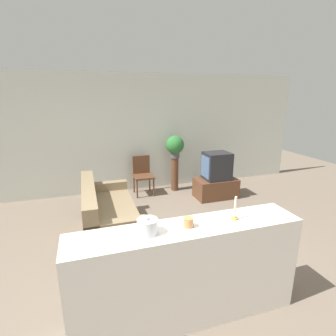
% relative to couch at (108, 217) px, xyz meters
% --- Properties ---
extents(ground_plane, '(14.00, 14.00, 0.00)m').
position_rel_couch_xyz_m(ground_plane, '(0.60, -1.41, -0.31)').
color(ground_plane, '#756656').
extents(wall_back, '(9.00, 0.06, 2.70)m').
position_rel_couch_xyz_m(wall_back, '(0.60, 2.02, 1.04)').
color(wall_back, silver).
rests_on(wall_back, ground_plane).
extents(couch, '(0.81, 1.79, 0.86)m').
position_rel_couch_xyz_m(couch, '(0.00, 0.00, 0.00)').
color(couch, '#847051').
rests_on(couch, ground_plane).
extents(tv_stand, '(0.91, 0.53, 0.43)m').
position_rel_couch_xyz_m(tv_stand, '(2.44, 0.91, -0.10)').
color(tv_stand, brown).
rests_on(tv_stand, ground_plane).
extents(television, '(0.56, 0.47, 0.59)m').
position_rel_couch_xyz_m(television, '(2.44, 0.91, 0.42)').
color(television, '#232328').
rests_on(television, tv_stand).
extents(wooden_chair, '(0.44, 0.44, 0.87)m').
position_rel_couch_xyz_m(wooden_chair, '(0.95, 1.65, 0.18)').
color(wooden_chair, brown).
rests_on(wooden_chair, ground_plane).
extents(plant_stand, '(0.17, 0.17, 0.80)m').
position_rel_couch_xyz_m(plant_stand, '(1.72, 1.63, 0.09)').
color(plant_stand, brown).
rests_on(plant_stand, ground_plane).
extents(potted_plant, '(0.42, 0.42, 0.52)m').
position_rel_couch_xyz_m(potted_plant, '(1.72, 1.63, 0.78)').
color(potted_plant, '#4C4C51').
rests_on(potted_plant, plant_stand).
extents(foreground_counter, '(2.27, 0.44, 1.03)m').
position_rel_couch_xyz_m(foreground_counter, '(0.60, -1.94, 0.20)').
color(foreground_counter, white).
rests_on(foreground_counter, ground_plane).
extents(decorative_bowl, '(0.19, 0.19, 0.18)m').
position_rel_couch_xyz_m(decorative_bowl, '(0.21, -1.94, 0.79)').
color(decorative_bowl, silver).
rests_on(decorative_bowl, foreground_counter).
extents(candle_jar, '(0.10, 0.10, 0.09)m').
position_rel_couch_xyz_m(candle_jar, '(0.60, -1.94, 0.76)').
color(candle_jar, '#C6844C').
rests_on(candle_jar, foreground_counter).
extents(candlestick, '(0.07, 0.07, 0.24)m').
position_rel_couch_xyz_m(candlestick, '(1.10, -1.94, 0.80)').
color(candlestick, '#B7933D').
rests_on(candlestick, foreground_counter).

